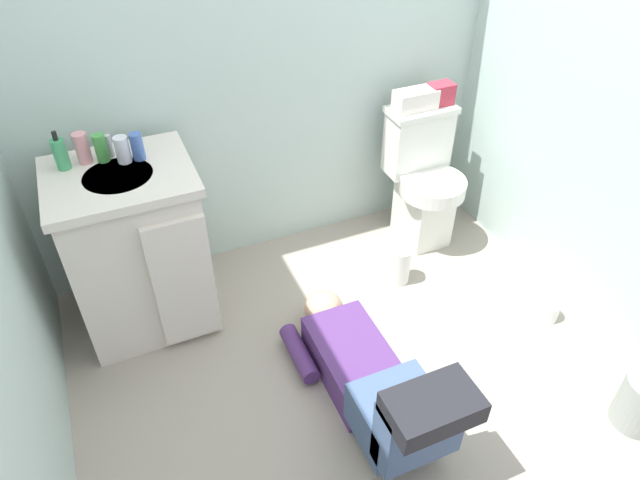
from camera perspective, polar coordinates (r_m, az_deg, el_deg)
ground_plane at (r=2.65m, az=2.95°, el=-12.88°), size 2.85×3.02×0.04m
wall_back at (r=2.75m, az=-6.29°, el=20.53°), size 2.51×0.08×2.40m
toilet at (r=3.17m, az=10.25°, el=6.05°), size 0.36×0.46×0.75m
vanity_cabinet at (r=2.69m, az=-17.76°, el=-0.89°), size 0.60×0.53×0.82m
faucet at (r=2.56m, az=-20.32°, el=8.82°), size 0.02×0.02×0.10m
person_plumber at (r=2.37m, az=5.28°, el=-13.86°), size 0.39×1.06×0.52m
tissue_box at (r=3.01m, az=9.53°, el=13.68°), size 0.22×0.11×0.10m
toiletry_bag at (r=3.09m, az=11.99°, el=14.12°), size 0.12×0.09×0.11m
soap_dispenser at (r=2.54m, az=-24.54°, el=7.87°), size 0.06×0.06×0.17m
bottle_pink at (r=2.56m, az=-22.68°, el=8.48°), size 0.06×0.06×0.13m
bottle_green at (r=2.54m, az=-21.07°, el=8.58°), size 0.05×0.05×0.12m
bottle_clear at (r=2.50m, az=-19.16°, el=8.54°), size 0.06×0.06×0.11m
bottle_blue at (r=2.50m, az=-17.81°, el=8.90°), size 0.05×0.05×0.12m
paper_towel_roll at (r=2.98m, az=7.96°, el=-2.51°), size 0.11×0.11×0.21m
toilet_paper_roll at (r=3.00m, az=21.77°, el=-6.52°), size 0.11×0.11×0.10m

